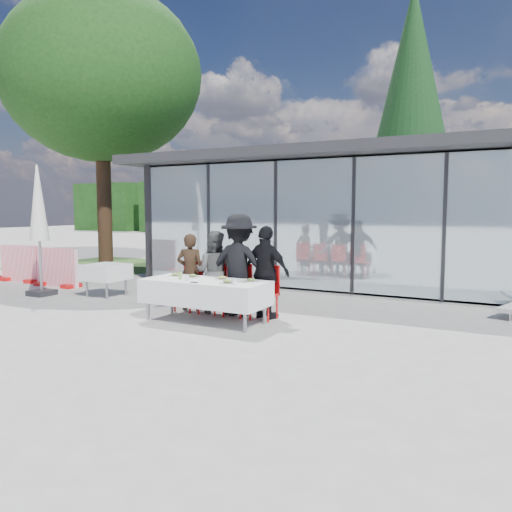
% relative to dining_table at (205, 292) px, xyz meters
% --- Properties ---
extents(ground, '(90.00, 90.00, 0.00)m').
position_rel_dining_table_xyz_m(ground, '(0.51, -0.29, -0.54)').
color(ground, '#A29F9A').
rests_on(ground, ground).
extents(pavilion, '(14.80, 8.80, 3.44)m').
position_rel_dining_table_xyz_m(pavilion, '(2.51, 7.88, 1.61)').
color(pavilion, gray).
rests_on(pavilion, ground).
extents(treeline, '(62.50, 2.00, 4.40)m').
position_rel_dining_table_xyz_m(treeline, '(-1.49, 27.71, 1.66)').
color(treeline, '#133410').
rests_on(treeline, ground).
extents(dining_table, '(2.26, 0.96, 0.75)m').
position_rel_dining_table_xyz_m(dining_table, '(0.00, 0.00, 0.00)').
color(dining_table, white).
rests_on(dining_table, ground).
extents(diner_a, '(0.70, 0.70, 1.52)m').
position_rel_dining_table_xyz_m(diner_a, '(-0.85, 0.76, 0.22)').
color(diner_a, '#312115').
rests_on(diner_a, ground).
extents(diner_chair_a, '(0.44, 0.44, 0.97)m').
position_rel_dining_table_xyz_m(diner_chair_a, '(-0.85, 0.75, -0.00)').
color(diner_chair_a, red).
rests_on(diner_chair_a, ground).
extents(diner_b, '(0.92, 0.92, 1.58)m').
position_rel_dining_table_xyz_m(diner_b, '(-0.29, 0.76, 0.25)').
color(diner_b, '#545454').
rests_on(diner_b, ground).
extents(diner_chair_b, '(0.44, 0.44, 0.97)m').
position_rel_dining_table_xyz_m(diner_chair_b, '(-0.29, 0.75, -0.00)').
color(diner_chair_b, red).
rests_on(diner_chair_b, ground).
extents(diner_c, '(1.36, 1.36, 1.91)m').
position_rel_dining_table_xyz_m(diner_c, '(0.26, 0.76, 0.41)').
color(diner_c, black).
rests_on(diner_c, ground).
extents(diner_chair_c, '(0.44, 0.44, 0.97)m').
position_rel_dining_table_xyz_m(diner_chair_c, '(0.26, 0.75, -0.00)').
color(diner_chair_c, red).
rests_on(diner_chair_c, ground).
extents(diner_d, '(1.16, 1.16, 1.70)m').
position_rel_dining_table_xyz_m(diner_d, '(0.83, 0.76, 0.31)').
color(diner_d, black).
rests_on(diner_d, ground).
extents(diner_chair_d, '(0.44, 0.44, 0.97)m').
position_rel_dining_table_xyz_m(diner_chair_d, '(0.83, 0.75, -0.00)').
color(diner_chair_d, red).
rests_on(diner_chair_d, ground).
extents(plate_a, '(0.28, 0.28, 0.07)m').
position_rel_dining_table_xyz_m(plate_a, '(-0.75, 0.15, 0.24)').
color(plate_a, silver).
rests_on(plate_a, dining_table).
extents(plate_b, '(0.28, 0.28, 0.07)m').
position_rel_dining_table_xyz_m(plate_b, '(-0.36, 0.14, 0.24)').
color(plate_b, silver).
rests_on(plate_b, dining_table).
extents(plate_c, '(0.28, 0.28, 0.07)m').
position_rel_dining_table_xyz_m(plate_c, '(0.26, 0.18, 0.24)').
color(plate_c, silver).
rests_on(plate_c, dining_table).
extents(plate_d, '(0.28, 0.28, 0.07)m').
position_rel_dining_table_xyz_m(plate_d, '(0.83, 0.17, 0.24)').
color(plate_d, silver).
rests_on(plate_d, dining_table).
extents(plate_extra, '(0.28, 0.28, 0.07)m').
position_rel_dining_table_xyz_m(plate_extra, '(0.58, -0.20, 0.24)').
color(plate_extra, silver).
rests_on(plate_extra, dining_table).
extents(juice_bottle, '(0.06, 0.06, 0.13)m').
position_rel_dining_table_xyz_m(juice_bottle, '(-0.44, -0.13, 0.28)').
color(juice_bottle, '#82B049').
rests_on(juice_bottle, dining_table).
extents(drinking_glasses, '(1.07, 0.14, 0.10)m').
position_rel_dining_table_xyz_m(drinking_glasses, '(0.24, -0.21, 0.26)').
color(drinking_glasses, silver).
rests_on(drinking_glasses, dining_table).
extents(folded_eyeglasses, '(0.14, 0.03, 0.01)m').
position_rel_dining_table_xyz_m(folded_eyeglasses, '(0.03, -0.36, 0.22)').
color(folded_eyeglasses, black).
rests_on(folded_eyeglasses, dining_table).
extents(spare_table_left, '(0.86, 0.86, 0.74)m').
position_rel_dining_table_xyz_m(spare_table_left, '(-3.47, 1.14, 0.02)').
color(spare_table_left, white).
rests_on(spare_table_left, ground).
extents(market_umbrella, '(0.50, 0.50, 3.00)m').
position_rel_dining_table_xyz_m(market_umbrella, '(-4.88, 0.52, 1.41)').
color(market_umbrella, black).
rests_on(market_umbrella, ground).
extents(deciduous_tree, '(7.04, 6.40, 9.38)m').
position_rel_dining_table_xyz_m(deciduous_tree, '(-7.99, 5.71, 5.94)').
color(deciduous_tree, '#382316').
rests_on(deciduous_tree, ground).
extents(conifer_tree, '(4.00, 4.00, 10.50)m').
position_rel_dining_table_xyz_m(conifer_tree, '(1.01, 12.71, 5.45)').
color(conifer_tree, '#382316').
rests_on(conifer_tree, ground).
extents(grass_patch, '(5.00, 5.00, 0.02)m').
position_rel_dining_table_xyz_m(grass_patch, '(-7.99, 5.71, -0.53)').
color(grass_patch, '#385926').
rests_on(grass_patch, ground).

